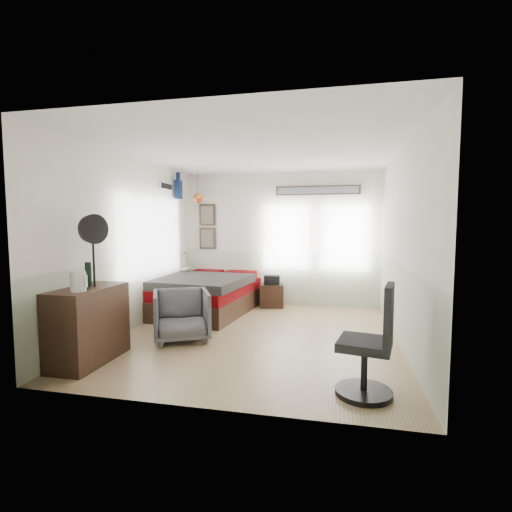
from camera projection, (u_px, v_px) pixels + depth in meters
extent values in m
cube|color=#9F7D55|center=(257.00, 336.00, 5.50)|extent=(4.00, 4.50, 0.01)
cube|color=beige|center=(280.00, 239.00, 7.58)|extent=(4.00, 0.02, 2.70)
cube|color=beige|center=(203.00, 258.00, 3.20)|extent=(4.00, 0.02, 2.70)
cube|color=beige|center=(132.00, 243.00, 5.81)|extent=(0.02, 4.50, 2.70)
cube|color=beige|center=(402.00, 246.00, 4.97)|extent=(0.02, 4.50, 2.70)
cube|color=white|center=(257.00, 150.00, 5.28)|extent=(4.00, 4.50, 0.02)
cube|color=beige|center=(280.00, 278.00, 7.64)|extent=(4.00, 0.01, 1.10)
cube|color=beige|center=(134.00, 294.00, 5.88)|extent=(0.01, 4.50, 1.10)
cube|color=beige|center=(400.00, 305.00, 5.04)|extent=(0.01, 4.50, 1.10)
cube|color=silver|center=(152.00, 236.00, 6.33)|extent=(0.03, 2.20, 1.35)
cube|color=silver|center=(287.00, 237.00, 7.51)|extent=(0.95, 0.03, 1.30)
cube|color=silver|center=(345.00, 237.00, 7.27)|extent=(0.95, 0.03, 1.30)
cube|color=#3E2B20|center=(207.00, 238.00, 7.88)|extent=(0.35, 0.03, 0.45)
cube|color=#3E2B20|center=(207.00, 215.00, 7.83)|extent=(0.35, 0.03, 0.45)
cube|color=#7F7259|center=(207.00, 238.00, 7.86)|extent=(0.27, 0.01, 0.37)
cube|color=#7F7259|center=(207.00, 215.00, 7.82)|extent=(0.27, 0.01, 0.37)
cube|color=#3E2B20|center=(317.00, 190.00, 7.31)|extent=(1.65, 0.03, 0.18)
cube|color=gray|center=(317.00, 190.00, 7.29)|extent=(1.58, 0.01, 0.13)
cube|color=white|center=(166.00, 186.00, 6.84)|extent=(0.02, 0.48, 0.14)
sphere|color=red|center=(198.00, 198.00, 7.57)|extent=(0.20, 0.20, 0.20)
cube|color=black|center=(206.00, 303.00, 6.96)|extent=(1.75, 2.32, 0.35)
cube|color=maroon|center=(206.00, 289.00, 6.94)|extent=(1.71, 2.28, 0.19)
cube|color=#34312B|center=(201.00, 282.00, 6.69)|extent=(1.75, 1.78, 0.15)
cube|color=maroon|center=(204.00, 273.00, 7.84)|extent=(0.63, 0.43, 0.15)
cube|color=maroon|center=(236.00, 274.00, 7.69)|extent=(0.63, 0.43, 0.15)
cube|color=black|center=(89.00, 325.00, 4.41)|extent=(0.48, 1.00, 0.90)
imported|color=slate|center=(182.00, 315.00, 5.28)|extent=(1.03, 1.04, 0.71)
cube|color=black|center=(272.00, 296.00, 7.40)|extent=(0.51, 0.44, 0.46)
cylinder|color=black|center=(364.00, 392.00, 3.57)|extent=(0.54, 0.54, 0.05)
cylinder|color=black|center=(364.00, 369.00, 3.55)|extent=(0.06, 0.06, 0.42)
cube|color=#2E2E2E|center=(365.00, 344.00, 3.53)|extent=(0.57, 0.57, 0.08)
cube|color=#2E2E2E|center=(389.00, 314.00, 3.42)|extent=(0.15, 0.44, 0.54)
cylinder|color=silver|center=(78.00, 282.00, 4.09)|extent=(0.17, 0.17, 0.22)
cube|color=silver|center=(86.00, 281.00, 4.07)|extent=(0.02, 0.02, 0.13)
cylinder|color=black|center=(88.00, 274.00, 4.46)|extent=(0.07, 0.07, 0.29)
cylinder|color=black|center=(94.00, 259.00, 4.42)|extent=(0.03, 0.03, 0.67)
cylinder|color=black|center=(93.00, 229.00, 4.39)|extent=(0.18, 0.33, 0.33)
cylinder|color=black|center=(96.00, 229.00, 4.38)|extent=(0.15, 0.34, 0.36)
cube|color=black|center=(272.00, 280.00, 7.37)|extent=(0.31, 0.21, 0.18)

